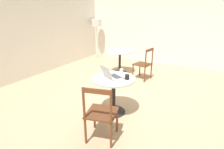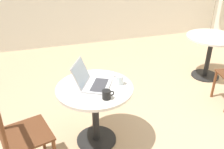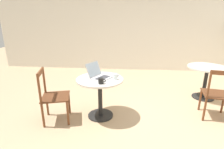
# 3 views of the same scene
# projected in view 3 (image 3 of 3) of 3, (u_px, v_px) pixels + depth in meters

# --- Properties ---
(ground_plane) EXTENTS (16.00, 16.00, 0.00)m
(ground_plane) POSITION_uv_depth(u_px,v_px,m) (142.00, 120.00, 3.03)
(ground_plane) COLOR tan
(wall_back) EXTENTS (9.40, 0.06, 2.70)m
(wall_back) POSITION_uv_depth(u_px,v_px,m) (137.00, 29.00, 5.69)
(wall_back) COLOR silver
(wall_back) RESTS_ON ground_plane
(cafe_table_near) EXTENTS (0.80, 0.80, 0.71)m
(cafe_table_near) POSITION_uv_depth(u_px,v_px,m) (100.00, 88.00, 3.01)
(cafe_table_near) COLOR black
(cafe_table_near) RESTS_ON ground_plane
(cafe_table_mid) EXTENTS (0.80, 0.80, 0.71)m
(cafe_table_mid) POSITION_uv_depth(u_px,v_px,m) (207.00, 74.00, 3.74)
(cafe_table_mid) COLOR black
(cafe_table_mid) RESTS_ON ground_plane
(chair_near_left) EXTENTS (0.54, 0.54, 0.91)m
(chair_near_left) POSITION_uv_depth(u_px,v_px,m) (53.00, 96.00, 2.91)
(chair_near_left) COLOR brown
(chair_near_left) RESTS_ON ground_plane
(chair_mid_front) EXTENTS (0.51, 0.51, 0.91)m
(chair_mid_front) POSITION_uv_depth(u_px,v_px,m) (217.00, 94.00, 2.98)
(chair_mid_front) COLOR brown
(chair_mid_front) RESTS_ON ground_plane
(laptop) EXTENTS (0.46, 0.45, 0.25)m
(laptop) POSITION_uv_depth(u_px,v_px,m) (99.00, 75.00, 2.97)
(laptop) COLOR #B7B7BC
(laptop) RESTS_ON cafe_table_near
(mouse) EXTENTS (0.06, 0.10, 0.03)m
(mouse) POSITION_uv_depth(u_px,v_px,m) (117.00, 75.00, 3.09)
(mouse) COLOR #B7B7BC
(mouse) RESTS_ON cafe_table_near
(mug) EXTENTS (0.12, 0.08, 0.09)m
(mug) POSITION_uv_depth(u_px,v_px,m) (101.00, 81.00, 2.71)
(mug) COLOR black
(mug) RESTS_ON cafe_table_near
(drinking_glass) EXTENTS (0.07, 0.07, 0.10)m
(drinking_glass) POSITION_uv_depth(u_px,v_px,m) (115.00, 77.00, 2.90)
(drinking_glass) COLOR silver
(drinking_glass) RESTS_ON cafe_table_near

